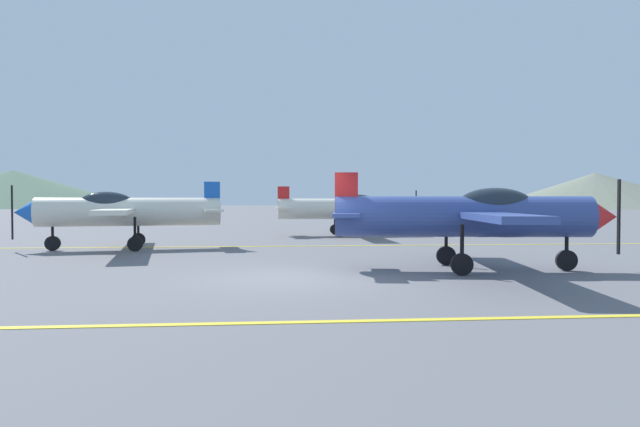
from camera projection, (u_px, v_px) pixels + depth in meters
name	position (u px, v px, depth m)	size (l,w,h in m)	color
ground_plane	(294.00, 278.00, 12.09)	(400.00, 400.00, 0.00)	slate
apron_line_near	(307.00, 322.00, 7.63)	(80.00, 0.16, 0.01)	yellow
apron_line_far	(285.00, 246.00, 20.41)	(80.00, 0.16, 0.01)	yellow
airplane_near	(472.00, 215.00, 13.37)	(7.08, 8.12, 2.43)	#33478C
airplane_mid	(123.00, 211.00, 19.20)	(7.09, 8.11, 2.43)	silver
airplane_far	(346.00, 208.00, 26.80)	(6.99, 8.06, 2.43)	silver
car_sedan	(489.00, 218.00, 27.72)	(4.51, 2.48, 1.62)	red
hill_left	(13.00, 189.00, 139.80)	(64.95, 64.95, 9.68)	#4C6651
hill_centerleft	(595.00, 190.00, 131.49)	(51.61, 51.61, 8.56)	slate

